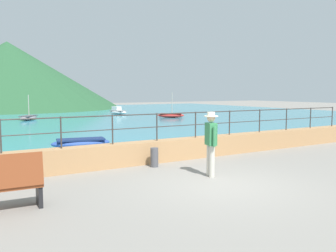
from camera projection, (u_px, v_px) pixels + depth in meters
name	position (u px, v px, depth m)	size (l,w,h in m)	color
ground_plane	(219.00, 184.00, 8.65)	(120.00, 120.00, 0.00)	gray
promenade_wall	(157.00, 151.00, 11.35)	(20.00, 0.56, 0.70)	tan
railing	(157.00, 122.00, 11.26)	(18.44, 0.04, 0.90)	#383330
lake_water	(34.00, 117.00, 30.76)	(64.00, 44.32, 0.06)	teal
hill_main	(8.00, 75.00, 46.72)	(29.83, 29.83, 8.97)	#285633
person_walking	(211.00, 141.00, 9.32)	(0.38, 0.55, 1.75)	beige
bollard	(154.00, 157.00, 10.59)	(0.24, 0.24, 0.59)	#4C4C51
boat_1	(81.00, 143.00, 13.88)	(2.42, 1.28, 0.36)	#2D4C9E
boat_2	(29.00, 117.00, 27.35)	(2.00, 2.42, 1.97)	gray
boat_3	(118.00, 111.00, 34.77)	(1.53, 2.46, 0.76)	white
boat_4	(171.00, 115.00, 30.03)	(2.39, 2.08, 2.19)	red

